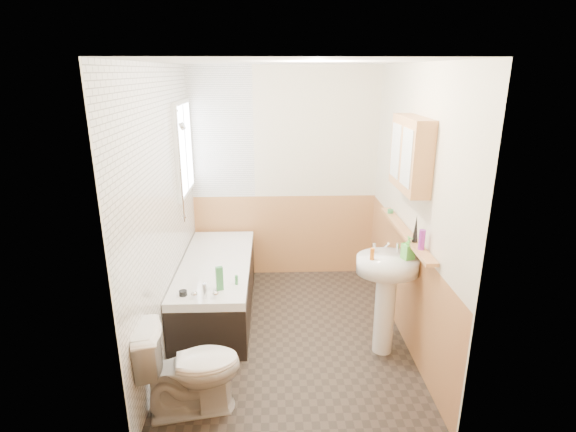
% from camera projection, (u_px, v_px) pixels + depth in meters
% --- Properties ---
extents(floor, '(2.80, 2.80, 0.00)m').
position_uv_depth(floor, '(289.00, 333.00, 4.37)').
color(floor, '#2A231E').
rests_on(floor, ground).
extents(ceiling, '(2.80, 2.80, 0.00)m').
position_uv_depth(ceiling, '(289.00, 62.00, 3.60)').
color(ceiling, white).
rests_on(ceiling, ground).
extents(wall_back, '(2.20, 0.02, 2.50)m').
position_uv_depth(wall_back, '(284.00, 175.00, 5.32)').
color(wall_back, beige).
rests_on(wall_back, ground).
extents(wall_front, '(2.20, 0.02, 2.50)m').
position_uv_depth(wall_front, '(298.00, 281.00, 2.64)').
color(wall_front, beige).
rests_on(wall_front, ground).
extents(wall_left, '(0.02, 2.80, 2.50)m').
position_uv_depth(wall_left, '(163.00, 212.00, 3.95)').
color(wall_left, beige).
rests_on(wall_left, ground).
extents(wall_right, '(0.02, 2.80, 2.50)m').
position_uv_depth(wall_right, '(412.00, 209.00, 4.02)').
color(wall_right, beige).
rests_on(wall_right, ground).
extents(wainscot_right, '(0.01, 2.80, 1.00)m').
position_uv_depth(wainscot_right, '(403.00, 285.00, 4.25)').
color(wainscot_right, tan).
rests_on(wainscot_right, wall_right).
extents(wainscot_front, '(2.20, 0.01, 1.00)m').
position_uv_depth(wainscot_front, '(297.00, 385.00, 2.90)').
color(wainscot_front, tan).
rests_on(wainscot_front, wall_front).
extents(wainscot_back, '(2.20, 0.01, 1.00)m').
position_uv_depth(wainscot_back, '(284.00, 235.00, 5.53)').
color(wainscot_back, tan).
rests_on(wainscot_back, wall_back).
extents(tile_cladding_left, '(0.01, 2.80, 2.50)m').
position_uv_depth(tile_cladding_left, '(165.00, 212.00, 3.95)').
color(tile_cladding_left, white).
rests_on(tile_cladding_left, wall_left).
extents(tile_return_back, '(0.75, 0.01, 1.50)m').
position_uv_depth(tile_return_back, '(221.00, 133.00, 5.12)').
color(tile_return_back, white).
rests_on(tile_return_back, wall_back).
extents(window, '(0.03, 0.79, 0.99)m').
position_uv_depth(window, '(185.00, 149.00, 4.73)').
color(window, white).
rests_on(window, wall_left).
extents(bathtub, '(0.70, 1.77, 0.71)m').
position_uv_depth(bathtub, '(217.00, 285.00, 4.68)').
color(bathtub, black).
rests_on(bathtub, floor).
extents(shower_riser, '(0.10, 0.08, 1.16)m').
position_uv_depth(shower_riser, '(181.00, 156.00, 4.39)').
color(shower_riser, silver).
rests_on(shower_riser, wall_left).
extents(toilet, '(0.81, 0.54, 0.73)m').
position_uv_depth(toilet, '(190.00, 368.00, 3.28)').
color(toilet, white).
rests_on(toilet, floor).
extents(sink, '(0.54, 0.44, 1.04)m').
position_uv_depth(sink, '(386.00, 285.00, 3.90)').
color(sink, white).
rests_on(sink, floor).
extents(pine_shelf, '(0.10, 1.43, 0.03)m').
position_uv_depth(pine_shelf, '(405.00, 232.00, 4.01)').
color(pine_shelf, tan).
rests_on(pine_shelf, wall_right).
extents(medicine_cabinet, '(0.17, 0.68, 0.61)m').
position_uv_depth(medicine_cabinet, '(411.00, 154.00, 3.73)').
color(medicine_cabinet, tan).
rests_on(medicine_cabinet, wall_right).
extents(foam_can, '(0.06, 0.06, 0.16)m').
position_uv_depth(foam_can, '(422.00, 240.00, 3.56)').
color(foam_can, purple).
rests_on(foam_can, pine_shelf).
extents(green_bottle, '(0.05, 0.05, 0.23)m').
position_uv_depth(green_bottle, '(416.00, 229.00, 3.71)').
color(green_bottle, black).
rests_on(green_bottle, pine_shelf).
extents(black_jar, '(0.07, 0.07, 0.04)m').
position_uv_depth(black_jar, '(390.00, 211.00, 4.50)').
color(black_jar, '#388447').
rests_on(black_jar, pine_shelf).
extents(soap_bottle, '(0.15, 0.22, 0.09)m').
position_uv_depth(soap_bottle, '(408.00, 254.00, 3.77)').
color(soap_bottle, '#59C647').
rests_on(soap_bottle, sink).
extents(clear_bottle, '(0.05, 0.05, 0.10)m').
position_uv_depth(clear_bottle, '(372.00, 254.00, 3.75)').
color(clear_bottle, orange).
rests_on(clear_bottle, sink).
extents(blue_gel, '(0.07, 0.06, 0.22)m').
position_uv_depth(blue_gel, '(219.00, 278.00, 3.96)').
color(blue_gel, '#388447').
rests_on(blue_gel, bathtub).
extents(cream_jar, '(0.08, 0.08, 0.04)m').
position_uv_depth(cream_jar, '(183.00, 293.00, 3.89)').
color(cream_jar, black).
rests_on(cream_jar, bathtub).
extents(orange_bottle, '(0.04, 0.04, 0.09)m').
position_uv_depth(orange_bottle, '(236.00, 280.00, 4.09)').
color(orange_bottle, '#388447').
rests_on(orange_bottle, bathtub).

